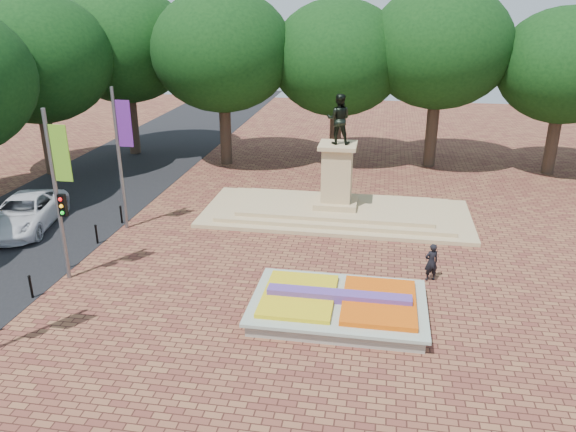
# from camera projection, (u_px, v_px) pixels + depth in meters

# --- Properties ---
(ground) EXTENTS (90.00, 90.00, 0.00)m
(ground) POSITION_uv_depth(u_px,v_px,m) (317.00, 286.00, 22.48)
(ground) COLOR brown
(ground) RESTS_ON ground
(asphalt_street) EXTENTS (9.00, 90.00, 0.02)m
(asphalt_street) POSITION_uv_depth(u_px,v_px,m) (45.00, 218.00, 29.44)
(asphalt_street) COLOR black
(asphalt_street) RESTS_ON ground
(flower_bed) EXTENTS (6.30, 4.30, 0.91)m
(flower_bed) POSITION_uv_depth(u_px,v_px,m) (339.00, 305.00, 20.34)
(flower_bed) COLOR gray
(flower_bed) RESTS_ON ground
(monument) EXTENTS (14.00, 6.00, 6.40)m
(monument) POSITION_uv_depth(u_px,v_px,m) (336.00, 200.00, 29.51)
(monument) COLOR tan
(monument) RESTS_ON ground
(tree_row_back) EXTENTS (44.80, 8.80, 10.43)m
(tree_row_back) POSITION_uv_depth(u_px,v_px,m) (389.00, 66.00, 36.24)
(tree_row_back) COLOR #34241C
(tree_row_back) RESTS_ON ground
(banner_poles) EXTENTS (0.88, 11.17, 7.00)m
(banner_poles) POSITION_uv_depth(u_px,v_px,m) (54.00, 191.00, 21.47)
(banner_poles) COLOR slate
(banner_poles) RESTS_ON ground
(bollard_row) EXTENTS (0.12, 13.12, 0.98)m
(bollard_row) POSITION_uv_depth(u_px,v_px,m) (50.00, 271.00, 22.60)
(bollard_row) COLOR black
(bollard_row) RESTS_ON ground
(van) EXTENTS (3.84, 6.33, 1.64)m
(van) POSITION_uv_depth(u_px,v_px,m) (24.00, 213.00, 27.87)
(van) COLOR silver
(van) RESTS_ON ground
(pedestrian) EXTENTS (0.69, 0.58, 1.61)m
(pedestrian) POSITION_uv_depth(u_px,v_px,m) (431.00, 262.00, 22.69)
(pedestrian) COLOR black
(pedestrian) RESTS_ON ground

